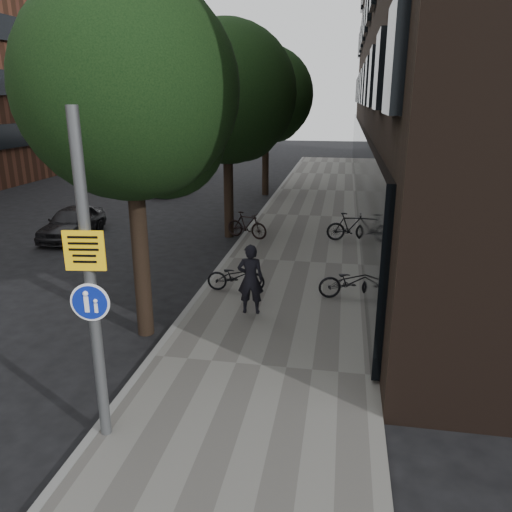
% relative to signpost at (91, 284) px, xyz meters
% --- Properties ---
extents(ground, '(120.00, 120.00, 0.00)m').
position_rel_signpost_xyz_m(ground, '(1.80, -0.88, -2.60)').
color(ground, black).
rests_on(ground, ground).
extents(sidewalk, '(4.50, 60.00, 0.12)m').
position_rel_signpost_xyz_m(sidewalk, '(2.05, 9.12, -2.54)').
color(sidewalk, '#65625D').
rests_on(sidewalk, ground).
extents(curb_edge, '(0.15, 60.00, 0.13)m').
position_rel_signpost_xyz_m(curb_edge, '(-0.20, 9.12, -2.54)').
color(curb_edge, slate).
rests_on(curb_edge, ground).
extents(building_right_dark_brick, '(12.00, 40.00, 18.00)m').
position_rel_signpost_xyz_m(building_right_dark_brick, '(10.30, 21.12, 6.40)').
color(building_right_dark_brick, black).
rests_on(building_right_dark_brick, ground).
extents(street_tree_near, '(4.40, 4.40, 7.50)m').
position_rel_signpost_xyz_m(street_tree_near, '(-0.73, 3.77, 2.51)').
color(street_tree_near, black).
rests_on(street_tree_near, ground).
extents(street_tree_mid, '(5.00, 5.00, 7.80)m').
position_rel_signpost_xyz_m(street_tree_mid, '(-0.73, 12.27, 2.51)').
color(street_tree_mid, black).
rests_on(street_tree_mid, ground).
extents(street_tree_far, '(5.00, 5.00, 7.80)m').
position_rel_signpost_xyz_m(street_tree_far, '(-0.73, 21.27, 2.51)').
color(street_tree_far, black).
rests_on(street_tree_far, ground).
extents(signpost, '(0.57, 0.16, 4.92)m').
position_rel_signpost_xyz_m(signpost, '(0.00, 0.00, 0.00)').
color(signpost, '#595B5E').
rests_on(signpost, sidewalk).
extents(pedestrian, '(0.66, 0.46, 1.73)m').
position_rel_signpost_xyz_m(pedestrian, '(1.38, 4.92, -1.62)').
color(pedestrian, black).
rests_on(pedestrian, sidewalk).
extents(parked_bike_facade_near, '(1.79, 0.91, 0.90)m').
position_rel_signpost_xyz_m(parked_bike_facade_near, '(3.80, 6.31, -2.03)').
color(parked_bike_facade_near, black).
rests_on(parked_bike_facade_near, sidewalk).
extents(parked_bike_facade_far, '(1.78, 0.71, 1.04)m').
position_rel_signpost_xyz_m(parked_bike_facade_far, '(3.80, 11.90, -1.96)').
color(parked_bike_facade_far, black).
rests_on(parked_bike_facade_far, sidewalk).
extents(parked_bike_curb_near, '(1.60, 0.66, 0.82)m').
position_rel_signpost_xyz_m(parked_bike_curb_near, '(0.73, 6.27, -2.07)').
color(parked_bike_curb_near, black).
rests_on(parked_bike_curb_near, sidewalk).
extents(parked_bike_curb_far, '(1.70, 0.95, 0.99)m').
position_rel_signpost_xyz_m(parked_bike_curb_far, '(0.00, 11.61, -1.99)').
color(parked_bike_curb_far, black).
rests_on(parked_bike_curb_far, sidewalk).
extents(parked_car_near, '(1.59, 3.62, 1.21)m').
position_rel_signpost_xyz_m(parked_car_near, '(-6.65, 10.90, -2.00)').
color(parked_car_near, black).
rests_on(parked_car_near, ground).
extents(parked_car_mid, '(1.51, 3.46, 1.10)m').
position_rel_signpost_xyz_m(parked_car_mid, '(-6.04, 20.43, -2.05)').
color(parked_car_mid, '#4F2016').
rests_on(parked_car_mid, ground).
extents(parked_car_far, '(1.58, 3.85, 1.12)m').
position_rel_signpost_xyz_m(parked_car_far, '(-6.78, 27.02, -2.04)').
color(parked_car_far, '#1A202E').
rests_on(parked_car_far, ground).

